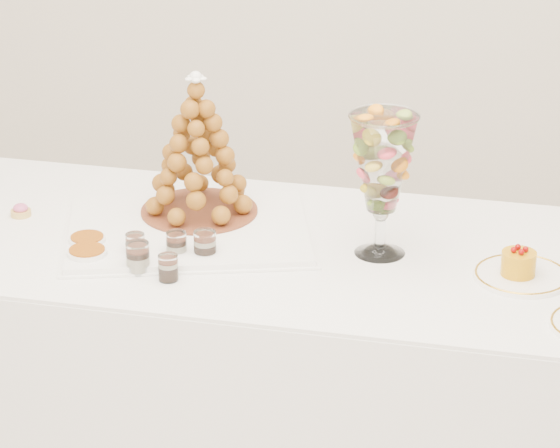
# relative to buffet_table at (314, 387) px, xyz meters

# --- Properties ---
(buffet_table) EXTENTS (2.16, 0.93, 0.81)m
(buffet_table) POSITION_rel_buffet_table_xyz_m (0.00, 0.00, 0.00)
(buffet_table) COLOR white
(buffet_table) RESTS_ON ground
(lace_tray) EXTENTS (0.72, 0.61, 0.02)m
(lace_tray) POSITION_rel_buffet_table_xyz_m (-0.34, 0.03, 0.41)
(lace_tray) COLOR white
(lace_tray) RESTS_ON buffet_table
(macaron_vase) EXTENTS (0.17, 0.17, 0.37)m
(macaron_vase) POSITION_rel_buffet_table_xyz_m (0.16, 0.01, 0.64)
(macaron_vase) COLOR white
(macaron_vase) RESTS_ON buffet_table
(cake_plate) EXTENTS (0.23, 0.23, 0.01)m
(cake_plate) POSITION_rel_buffet_table_xyz_m (0.52, -0.07, 0.41)
(cake_plate) COLOR white
(cake_plate) RESTS_ON buffet_table
(pink_tart) EXTENTS (0.05, 0.05, 0.03)m
(pink_tart) POSITION_rel_buffet_table_xyz_m (-0.82, 0.06, 0.42)
(pink_tart) COLOR tan
(pink_tart) RESTS_ON buffet_table
(verrine_a) EXTENTS (0.05, 0.05, 0.07)m
(verrine_a) POSITION_rel_buffet_table_xyz_m (-0.44, -0.13, 0.44)
(verrine_a) COLOR white
(verrine_a) RESTS_ON buffet_table
(verrine_b) EXTENTS (0.06, 0.06, 0.07)m
(verrine_b) POSITION_rel_buffet_table_xyz_m (-0.33, -0.11, 0.44)
(verrine_b) COLOR white
(verrine_b) RESTS_ON buffet_table
(verrine_c) EXTENTS (0.06, 0.06, 0.08)m
(verrine_c) POSITION_rel_buffet_table_xyz_m (-0.26, -0.11, 0.44)
(verrine_c) COLOR white
(verrine_c) RESTS_ON buffet_table
(verrine_d) EXTENTS (0.07, 0.07, 0.08)m
(verrine_d) POSITION_rel_buffet_table_xyz_m (-0.41, -0.21, 0.44)
(verrine_d) COLOR white
(verrine_d) RESTS_ON buffet_table
(verrine_e) EXTENTS (0.05, 0.05, 0.07)m
(verrine_e) POSITION_rel_buffet_table_xyz_m (-0.32, -0.24, 0.44)
(verrine_e) COLOR white
(verrine_e) RESTS_ON buffet_table
(ramekin_back) EXTENTS (0.09, 0.09, 0.03)m
(ramekin_back) POSITION_rel_buffet_table_xyz_m (-0.57, -0.10, 0.42)
(ramekin_back) COLOR white
(ramekin_back) RESTS_ON buffet_table
(ramekin_front) EXTENTS (0.10, 0.10, 0.03)m
(ramekin_front) POSITION_rel_buffet_table_xyz_m (-0.55, -0.18, 0.42)
(ramekin_front) COLOR white
(ramekin_front) RESTS_ON buffet_table
(croquembouche) EXTENTS (0.31, 0.31, 0.39)m
(croquembouche) POSITION_rel_buffet_table_xyz_m (-0.34, 0.13, 0.61)
(croquembouche) COLOR brown
(croquembouche) RESTS_ON lace_tray
(mousse_cake) EXTENTS (0.08, 0.08, 0.07)m
(mousse_cake) POSITION_rel_buffet_table_xyz_m (0.51, -0.07, 0.45)
(mousse_cake) COLOR #CA8709
(mousse_cake) RESTS_ON cake_plate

